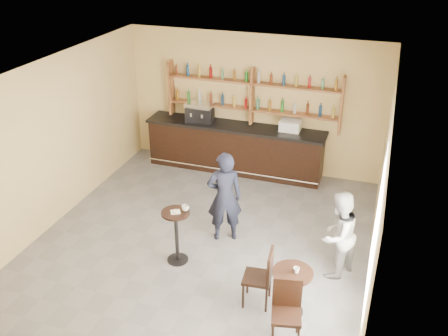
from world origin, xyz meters
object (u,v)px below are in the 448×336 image
(pastry_case, at_px, (290,127))
(chair_west, at_px, (257,277))
(patron_second, at_px, (338,235))
(bar_counter, at_px, (235,148))
(espresso_machine, at_px, (200,112))
(cafe_table, at_px, (291,292))
(man_main, at_px, (225,197))
(chair_south, at_px, (286,315))
(pedestal_table, at_px, (177,237))

(pastry_case, height_order, chair_west, pastry_case)
(patron_second, bearing_deg, bar_counter, -109.21)
(pastry_case, relative_size, chair_west, 0.48)
(espresso_machine, relative_size, patron_second, 0.40)
(cafe_table, bearing_deg, pastry_case, 102.86)
(man_main, bearing_deg, pastry_case, -126.07)
(pastry_case, bearing_deg, cafe_table, -75.97)
(man_main, relative_size, chair_west, 1.81)
(cafe_table, xyz_separation_m, chair_south, (0.05, -0.60, 0.10))
(bar_counter, relative_size, cafe_table, 5.47)
(chair_west, height_order, patron_second, patron_second)
(espresso_machine, xyz_separation_m, chair_south, (3.19, -4.94, -0.88))
(cafe_table, relative_size, patron_second, 0.49)
(man_main, distance_m, chair_south, 2.75)
(pastry_case, xyz_separation_m, cafe_table, (0.99, -4.34, -0.90))
(cafe_table, bearing_deg, patron_second, 66.54)
(pastry_case, relative_size, cafe_table, 0.61)
(pedestal_table, xyz_separation_m, chair_south, (2.20, -1.23, -0.02))
(man_main, bearing_deg, bar_counter, -99.98)
(bar_counter, distance_m, espresso_machine, 1.18)
(man_main, bearing_deg, cafe_table, 111.69)
(pastry_case, height_order, pedestal_table, pastry_case)
(man_main, bearing_deg, espresso_machine, -84.54)
(bar_counter, xyz_separation_m, espresso_machine, (-0.87, 0.00, 0.79))
(patron_second, bearing_deg, espresso_machine, -101.44)
(pedestal_table, distance_m, cafe_table, 2.25)
(cafe_table, xyz_separation_m, chair_west, (-0.55, 0.05, 0.11))
(espresso_machine, height_order, man_main, man_main)
(bar_counter, height_order, chair_south, bar_counter)
(chair_west, bearing_deg, espresso_machine, -154.13)
(chair_south, bearing_deg, man_main, 114.73)
(pedestal_table, relative_size, chair_west, 1.02)
(espresso_machine, bearing_deg, chair_south, -65.07)
(pastry_case, distance_m, cafe_table, 4.54)
(espresso_machine, xyz_separation_m, cafe_table, (3.14, -4.34, -0.98))
(bar_counter, bearing_deg, man_main, -76.24)
(espresso_machine, bearing_deg, pastry_case, -7.94)
(bar_counter, xyz_separation_m, chair_south, (2.32, -4.94, -0.09))
(espresso_machine, relative_size, pedestal_table, 0.63)
(pedestal_table, bearing_deg, pastry_case, 72.58)
(espresso_machine, relative_size, chair_west, 0.64)
(espresso_machine, relative_size, cafe_table, 0.81)
(pastry_case, bearing_deg, man_main, -101.16)
(pedestal_table, height_order, chair_south, pedestal_table)
(man_main, xyz_separation_m, chair_west, (1.05, -1.52, -0.40))
(man_main, relative_size, patron_second, 1.14)
(bar_counter, relative_size, man_main, 2.38)
(cafe_table, distance_m, chair_west, 0.56)
(chair_west, height_order, chair_south, chair_west)
(chair_south, bearing_deg, espresso_machine, 110.45)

